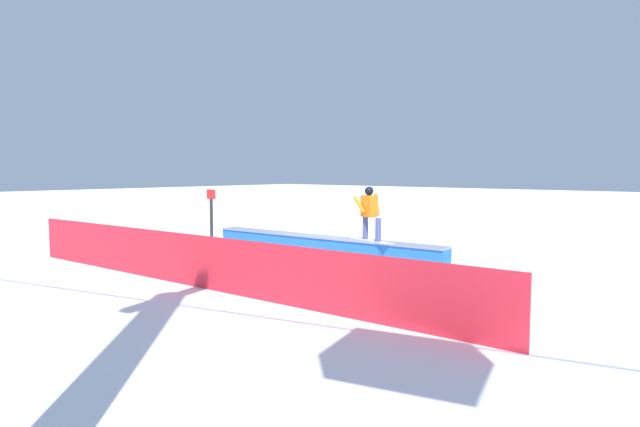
% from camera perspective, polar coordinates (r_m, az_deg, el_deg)
% --- Properties ---
extents(ground_plane, '(120.00, 120.00, 0.00)m').
position_cam_1_polar(ground_plane, '(14.15, 0.12, -5.48)').
color(ground_plane, white).
extents(grind_box, '(7.18, 0.97, 0.76)m').
position_cam_1_polar(grind_box, '(14.10, 0.12, -4.11)').
color(grind_box, blue).
rests_on(grind_box, ground_plane).
extents(snowboarder, '(1.46, 0.74, 1.34)m').
position_cam_1_polar(snowboarder, '(13.15, 5.39, 0.21)').
color(snowboarder, silver).
rests_on(snowboarder, grind_box).
extents(safety_fence, '(13.35, 0.88, 1.12)m').
position_cam_1_polar(safety_fence, '(11.47, -12.52, -5.14)').
color(safety_fence, red).
rests_on(safety_fence, ground_plane).
extents(trail_marker, '(0.40, 0.10, 1.90)m').
position_cam_1_polar(trail_marker, '(16.89, -11.65, -0.43)').
color(trail_marker, '#262628').
rests_on(trail_marker, ground_plane).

